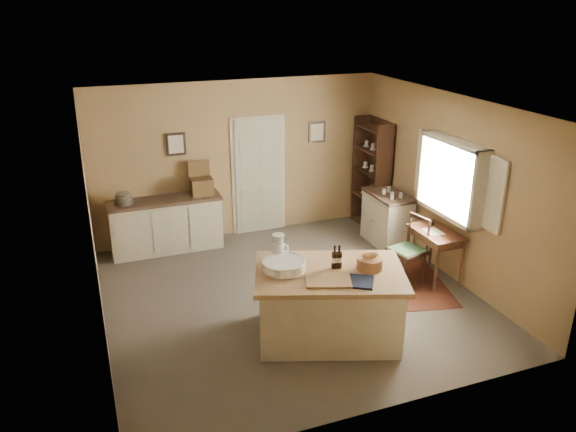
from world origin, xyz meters
name	(u,v)px	position (x,y,z in m)	size (l,w,h in m)	color
ground	(290,297)	(0.00, 0.00, 0.00)	(5.00, 5.00, 0.00)	#61564A
wall_back	(238,160)	(0.00, 2.50, 1.35)	(5.00, 0.10, 2.70)	olive
wall_front	(385,295)	(0.00, -2.50, 1.35)	(5.00, 0.10, 2.70)	olive
wall_left	(93,234)	(-2.50, 0.00, 1.35)	(0.10, 5.00, 2.70)	olive
wall_right	(449,187)	(2.50, 0.00, 1.35)	(0.10, 5.00, 2.70)	olive
ceiling	(290,106)	(0.00, 0.00, 2.70)	(5.00, 5.00, 0.00)	silver
door	(259,174)	(0.35, 2.47, 1.05)	(0.97, 0.06, 2.11)	#ABAA8F
framed_prints	(249,138)	(0.20, 2.48, 1.72)	(2.82, 0.02, 0.38)	black
window	(454,178)	(2.42, -0.20, 1.55)	(0.25, 1.99, 1.12)	beige
work_island	(328,302)	(0.08, -1.08, 0.48)	(2.06, 1.69, 1.20)	beige
sideboard	(167,223)	(-1.34, 2.20, 0.48)	(1.83, 0.52, 1.18)	beige
rug	(405,283)	(1.75, -0.22, 0.00)	(1.10, 1.60, 0.01)	#4A1C10
writing_desk	(435,238)	(2.20, -0.22, 0.66)	(0.51, 0.84, 0.82)	#391D13
desk_chair	(407,251)	(1.77, -0.16, 0.49)	(0.46, 0.46, 0.98)	black
right_cabinet	(387,218)	(2.20, 1.16, 0.46)	(0.53, 0.95, 0.99)	beige
shelving_unit	(374,174)	(2.35, 1.96, 0.98)	(0.34, 0.89, 1.97)	black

